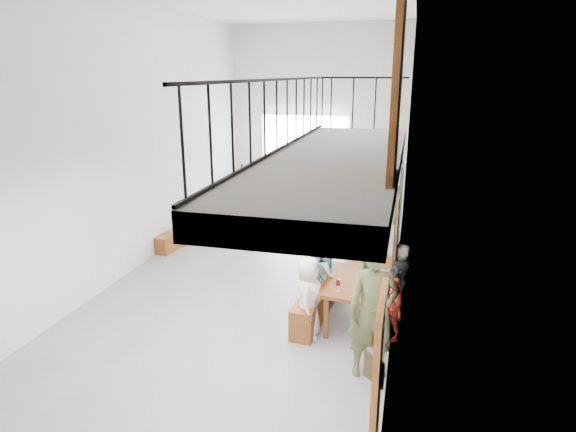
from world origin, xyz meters
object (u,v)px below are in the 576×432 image
(oak_barrel, at_px, (226,203))
(bicycle_near, at_px, (323,193))
(host_standing, at_px, (373,312))
(serving_counter, at_px, (262,188))
(bench_inner, at_px, (319,298))
(side_bench, at_px, (178,238))
(tasting_table, at_px, (361,279))

(oak_barrel, relative_size, bicycle_near, 0.47)
(oak_barrel, bearing_deg, host_standing, -54.67)
(serving_counter, bearing_deg, oak_barrel, -98.76)
(bench_inner, relative_size, side_bench, 1.56)
(oak_barrel, height_order, bicycle_near, bicycle_near)
(tasting_table, bearing_deg, oak_barrel, 138.08)
(oak_barrel, distance_m, serving_counter, 1.97)
(oak_barrel, relative_size, serving_counter, 0.47)
(bench_inner, bearing_deg, serving_counter, 119.24)
(side_bench, bearing_deg, tasting_table, -27.92)
(side_bench, distance_m, host_standing, 6.52)
(host_standing, xyz_separation_m, bicycle_near, (-2.22, 8.48, -0.50))
(host_standing, bearing_deg, bicycle_near, 92.16)
(oak_barrel, bearing_deg, bench_inner, -53.90)
(tasting_table, height_order, oak_barrel, oak_barrel)
(bench_inner, distance_m, side_bench, 4.69)
(serving_counter, bearing_deg, bicycle_near, 1.62)
(serving_counter, xyz_separation_m, host_standing, (4.26, -8.63, 0.50))
(tasting_table, relative_size, serving_counter, 1.21)
(oak_barrel, relative_size, host_standing, 0.43)
(bicycle_near, bearing_deg, tasting_table, -139.45)
(serving_counter, distance_m, bicycle_near, 2.05)
(tasting_table, height_order, host_standing, host_standing)
(bench_inner, height_order, host_standing, host_standing)
(serving_counter, height_order, bicycle_near, serving_counter)
(oak_barrel, height_order, host_standing, host_standing)
(bench_inner, height_order, oak_barrel, oak_barrel)
(host_standing, relative_size, bicycle_near, 1.09)
(bicycle_near, bearing_deg, serving_counter, 110.77)
(side_bench, bearing_deg, bicycle_near, 57.46)
(serving_counter, bearing_deg, side_bench, -93.51)
(bench_inner, distance_m, serving_counter, 7.72)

